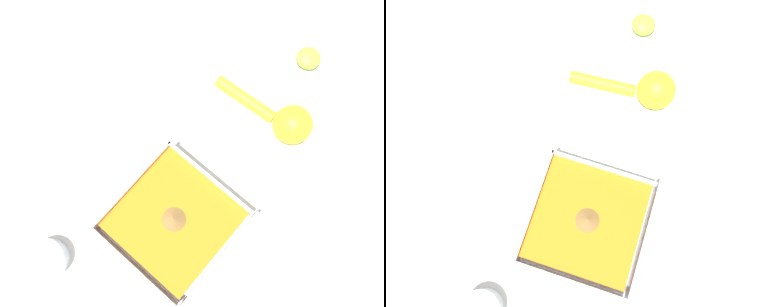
# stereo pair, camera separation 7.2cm
# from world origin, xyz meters

# --- Properties ---
(ground_plane) EXTENTS (4.00, 4.00, 0.00)m
(ground_plane) POSITION_xyz_m (0.00, 0.00, 0.00)
(ground_plane) COLOR beige
(square_dish) EXTENTS (0.21, 0.21, 0.06)m
(square_dish) POSITION_xyz_m (0.00, 0.00, 0.02)
(square_dish) COLOR silver
(square_dish) RESTS_ON ground_plane
(lemon_squeezer) EXTENTS (0.08, 0.22, 0.08)m
(lemon_squeezer) POSITION_xyz_m (-0.29, 0.04, 0.03)
(lemon_squeezer) COLOR yellow
(lemon_squeezer) RESTS_ON ground_plane
(lemon_half) EXTENTS (0.05, 0.05, 0.03)m
(lemon_half) POSITION_xyz_m (-0.44, -0.01, 0.01)
(lemon_half) COLOR #93CC38
(lemon_half) RESTS_ON ground_plane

